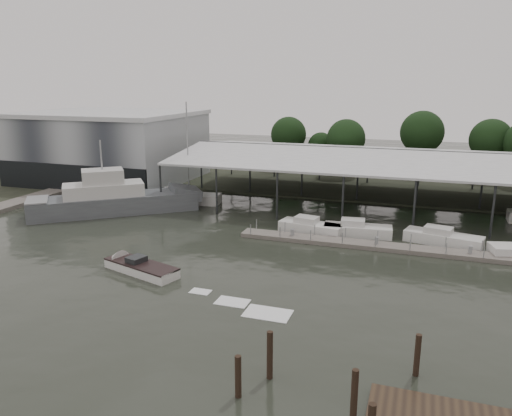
% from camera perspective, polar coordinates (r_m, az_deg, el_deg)
% --- Properties ---
extents(ground, '(200.00, 200.00, 0.00)m').
position_cam_1_polar(ground, '(41.94, -7.39, -6.74)').
color(ground, '#262B23').
rests_on(ground, ground).
extents(land_strip_far, '(140.00, 30.00, 0.30)m').
position_cam_1_polar(land_strip_far, '(80.37, 5.86, 3.59)').
color(land_strip_far, '#33382A').
rests_on(land_strip_far, ground).
extents(land_strip_west, '(20.00, 40.00, 0.30)m').
position_cam_1_polar(land_strip_west, '(88.10, -22.43, 3.52)').
color(land_strip_west, '#33382A').
rests_on(land_strip_west, ground).
extents(storage_warehouse, '(24.50, 20.50, 10.50)m').
position_cam_1_polar(storage_warehouse, '(79.93, -16.25, 6.80)').
color(storage_warehouse, '#A1A7AC').
rests_on(storage_warehouse, ground).
extents(covered_boat_shed, '(58.24, 24.00, 6.96)m').
position_cam_1_polar(covered_boat_shed, '(63.62, 18.19, 5.62)').
color(covered_boat_shed, silver).
rests_on(covered_boat_shed, ground).
extents(trawler_dock, '(3.00, 18.00, 0.50)m').
position_cam_1_polar(trawler_dock, '(69.87, -24.74, 0.82)').
color(trawler_dock, slate).
rests_on(trawler_dock, ground).
extents(floating_dock, '(28.00, 2.00, 1.40)m').
position_cam_1_polar(floating_dock, '(47.44, 14.77, -4.32)').
color(floating_dock, slate).
rests_on(floating_dock, ground).
extents(grey_trawler, '(17.96, 15.48, 8.84)m').
position_cam_1_polar(grey_trawler, '(60.29, -15.73, 0.94)').
color(grey_trawler, '#585E62').
rests_on(grey_trawler, ground).
extents(white_sailboat, '(8.97, 3.63, 12.75)m').
position_cam_1_polar(white_sailboat, '(63.73, -8.13, 1.19)').
color(white_sailboat, white).
rests_on(white_sailboat, ground).
extents(speedboat_underway, '(18.00, 7.12, 2.00)m').
position_cam_1_polar(speedboat_underway, '(41.84, -13.54, -6.50)').
color(speedboat_underway, white).
rests_on(speedboat_underway, ground).
extents(moored_cruiser_0, '(6.72, 3.30, 1.70)m').
position_cam_1_polar(moored_cruiser_0, '(50.91, 6.25, -2.16)').
color(moored_cruiser_0, white).
rests_on(moored_cruiser_0, ground).
extents(moored_cruiser_1, '(6.81, 2.82, 1.70)m').
position_cam_1_polar(moored_cruiser_1, '(50.71, 11.47, -2.43)').
color(moored_cruiser_1, white).
rests_on(moored_cruiser_1, ground).
extents(moored_cruiser_2, '(7.35, 3.81, 1.70)m').
position_cam_1_polar(moored_cruiser_2, '(50.32, 20.54, -3.21)').
color(moored_cruiser_2, white).
rests_on(moored_cruiser_2, ground).
extents(mooring_pilings, '(8.48, 10.43, 3.65)m').
position_cam_1_polar(mooring_pilings, '(24.26, 6.83, -20.93)').
color(mooring_pilings, '#2F2217').
rests_on(mooring_pilings, ground).
extents(horizon_tree_line, '(64.68, 12.04, 10.38)m').
position_cam_1_polar(horizon_tree_line, '(83.43, 23.05, 7.05)').
color(horizon_tree_line, black).
rests_on(horizon_tree_line, ground).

